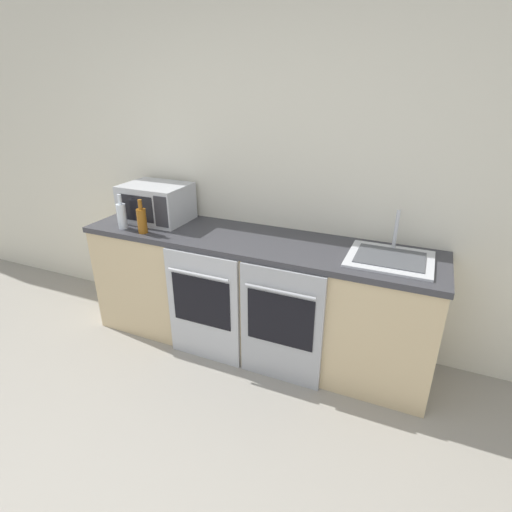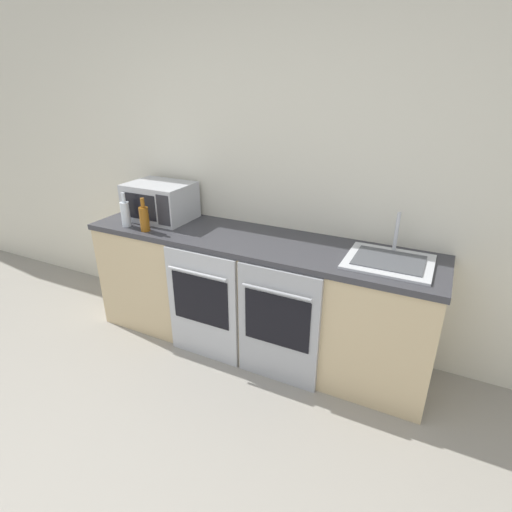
{
  "view_description": "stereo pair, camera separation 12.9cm",
  "coord_description": "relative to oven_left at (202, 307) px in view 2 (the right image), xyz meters",
  "views": [
    {
      "loc": [
        1.06,
        -0.45,
        1.89
      ],
      "look_at": [
        0.02,
        1.93,
        0.75
      ],
      "focal_mm": 28.0,
      "sensor_mm": 36.0,
      "label": 1
    },
    {
      "loc": [
        1.17,
        -0.4,
        1.89
      ],
      "look_at": [
        0.02,
        1.93,
        0.75
      ],
      "focal_mm": 28.0,
      "sensor_mm": 36.0,
      "label": 2
    }
  ],
  "objects": [
    {
      "name": "wall_back",
      "position": [
        0.26,
        0.64,
        0.87
      ],
      "size": [
        10.0,
        0.06,
        2.6
      ],
      "color": "silver",
      "rests_on": "ground_plane"
    },
    {
      "name": "counter_back",
      "position": [
        0.26,
        0.31,
        0.01
      ],
      "size": [
        2.56,
        0.61,
        0.88
      ],
      "color": "#D1B789",
      "rests_on": "ground_plane"
    },
    {
      "name": "oven_left",
      "position": [
        0.0,
        0.0,
        0.0
      ],
      "size": [
        0.56,
        0.06,
        0.84
      ],
      "color": "#B7BABF",
      "rests_on": "ground_plane"
    },
    {
      "name": "oven_right",
      "position": [
        0.58,
        0.0,
        0.0
      ],
      "size": [
        0.56,
        0.06,
        0.84
      ],
      "color": "#A8AAAF",
      "rests_on": "ground_plane"
    },
    {
      "name": "microwave",
      "position": [
        -0.6,
        0.38,
        0.6
      ],
      "size": [
        0.49,
        0.38,
        0.29
      ],
      "color": "#B7BABF",
      "rests_on": "counter_back"
    },
    {
      "name": "bottle_amber",
      "position": [
        -0.53,
        0.1,
        0.55
      ],
      "size": [
        0.07,
        0.07,
        0.25
      ],
      "color": "#8C5114",
      "rests_on": "counter_back"
    },
    {
      "name": "bottle_clear",
      "position": [
        -0.72,
        0.11,
        0.56
      ],
      "size": [
        0.07,
        0.07,
        0.26
      ],
      "color": "silver",
      "rests_on": "counter_back"
    },
    {
      "name": "sink",
      "position": [
        1.18,
        0.32,
        0.47
      ],
      "size": [
        0.51,
        0.44,
        0.27
      ],
      "color": "silver",
      "rests_on": "counter_back"
    }
  ]
}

